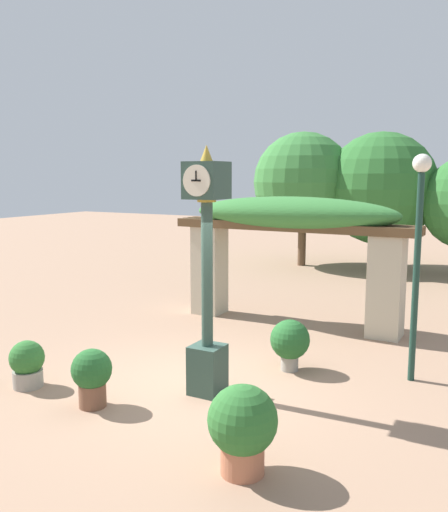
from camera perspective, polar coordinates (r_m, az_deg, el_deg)
name	(u,v)px	position (r m, az deg, el deg)	size (l,w,h in m)	color
ground_plane	(195,384)	(8.48, -3.04, -13.28)	(60.00, 60.00, 0.00)	#9E7A60
pedestal_clock	(207,276)	(7.64, -1.79, -2.07)	(0.51, 0.56, 3.56)	#2D473D
pergola	(292,232)	(11.42, 7.13, 2.51)	(5.21, 1.24, 2.71)	#BCB299
potted_plant_near_left	(27,363)	(8.74, -20.01, -10.56)	(0.52, 0.52, 0.71)	gray
potted_plant_near_right	(92,374)	(7.76, -13.75, -12.02)	(0.56, 0.56, 0.81)	brown
potted_plant_far_left	(243,425)	(5.96, 1.97, -17.40)	(0.75, 0.75, 0.97)	#B26B4C
potted_plant_far_right	(290,341)	(8.92, 6.96, -8.89)	(0.64, 0.64, 0.84)	gray
lamp_post	(418,234)	(8.57, 19.78, 2.16)	(0.27, 0.27, 3.46)	#19382D
tree_line	(370,189)	(18.84, 15.13, 6.81)	(8.48, 4.19, 4.65)	brown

